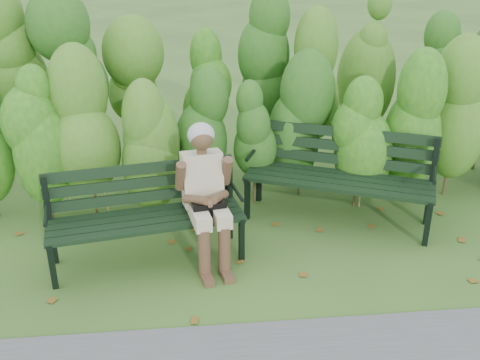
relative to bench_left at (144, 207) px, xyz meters
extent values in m
plane|color=#2F4A1E|center=(0.95, -0.23, -0.55)|extent=(80.00, 80.00, 0.00)
cylinder|color=#47381E|center=(-1.19, 1.07, -0.15)|extent=(0.03, 0.03, 0.80)
ellipsoid|color=#265B1A|center=(-1.19, 1.07, 0.49)|extent=(0.64, 0.64, 1.44)
cylinder|color=#47381E|center=(-0.58, 1.07, -0.15)|extent=(0.03, 0.03, 0.80)
ellipsoid|color=#265B1A|center=(-0.58, 1.07, 0.49)|extent=(0.64, 0.64, 1.44)
cylinder|color=#47381E|center=(0.04, 1.07, -0.15)|extent=(0.03, 0.03, 0.80)
ellipsoid|color=#265B1A|center=(0.04, 1.07, 0.49)|extent=(0.64, 0.64, 1.44)
cylinder|color=#47381E|center=(0.65, 1.07, -0.15)|extent=(0.03, 0.03, 0.80)
ellipsoid|color=#265B1A|center=(0.65, 1.07, 0.49)|extent=(0.64, 0.64, 1.44)
cylinder|color=#47381E|center=(1.26, 1.07, -0.15)|extent=(0.03, 0.03, 0.80)
ellipsoid|color=#265B1A|center=(1.26, 1.07, 0.49)|extent=(0.64, 0.64, 1.44)
cylinder|color=#47381E|center=(1.87, 1.07, -0.15)|extent=(0.03, 0.03, 0.80)
ellipsoid|color=#265B1A|center=(1.87, 1.07, 0.49)|extent=(0.64, 0.64, 1.44)
cylinder|color=#47381E|center=(2.48, 1.07, -0.15)|extent=(0.03, 0.03, 0.80)
ellipsoid|color=#265B1A|center=(2.48, 1.07, 0.49)|extent=(0.64, 0.64, 1.44)
cylinder|color=#47381E|center=(3.09, 1.07, -0.15)|extent=(0.03, 0.03, 0.80)
ellipsoid|color=#265B1A|center=(3.09, 1.07, 0.49)|extent=(0.64, 0.64, 1.44)
cylinder|color=#47381E|center=(3.71, 1.07, -0.15)|extent=(0.03, 0.03, 0.80)
ellipsoid|color=#265B1A|center=(3.71, 1.07, 0.49)|extent=(0.64, 0.64, 1.44)
cylinder|color=#47381E|center=(-1.74, 2.07, 0.00)|extent=(0.04, 0.04, 1.10)
ellipsoid|color=#24531B|center=(-1.74, 2.07, 0.88)|extent=(0.70, 0.70, 1.98)
cylinder|color=#47381E|center=(-0.97, 2.07, 0.00)|extent=(0.04, 0.04, 1.10)
ellipsoid|color=#24531B|center=(-0.97, 2.07, 0.88)|extent=(0.70, 0.70, 1.98)
cylinder|color=#47381E|center=(-0.20, 2.07, 0.00)|extent=(0.04, 0.04, 1.10)
ellipsoid|color=#24531B|center=(-0.20, 2.07, 0.88)|extent=(0.70, 0.70, 1.98)
cylinder|color=#47381E|center=(0.57, 2.07, 0.00)|extent=(0.04, 0.04, 1.10)
ellipsoid|color=#24531B|center=(0.57, 2.07, 0.88)|extent=(0.70, 0.70, 1.98)
cylinder|color=#47381E|center=(1.34, 2.07, 0.00)|extent=(0.04, 0.04, 1.10)
ellipsoid|color=#24531B|center=(1.34, 2.07, 0.88)|extent=(0.70, 0.70, 1.98)
cylinder|color=#47381E|center=(2.10, 2.07, 0.00)|extent=(0.04, 0.04, 1.10)
ellipsoid|color=#24531B|center=(2.10, 2.07, 0.88)|extent=(0.70, 0.70, 1.98)
cylinder|color=#47381E|center=(2.87, 2.07, 0.00)|extent=(0.04, 0.04, 1.10)
ellipsoid|color=#24531B|center=(2.87, 2.07, 0.88)|extent=(0.70, 0.70, 1.98)
cylinder|color=#47381E|center=(3.64, 2.07, 0.00)|extent=(0.04, 0.04, 1.10)
ellipsoid|color=#24531B|center=(3.64, 2.07, 0.88)|extent=(0.70, 0.70, 1.98)
cylinder|color=#47381E|center=(4.41, 2.07, 0.00)|extent=(0.04, 0.04, 1.10)
cube|color=brown|center=(0.52, 0.72, -0.55)|extent=(0.11, 0.11, 0.01)
cube|color=brown|center=(-0.78, -0.80, -0.55)|extent=(0.09, 0.11, 0.01)
cube|color=brown|center=(2.43, -0.68, -0.55)|extent=(0.10, 0.08, 0.01)
cube|color=brown|center=(-1.03, 0.14, -0.55)|extent=(0.11, 0.11, 0.01)
cube|color=brown|center=(2.61, -0.69, -0.55)|extent=(0.08, 0.10, 0.01)
cube|color=brown|center=(-1.35, -0.39, -0.55)|extent=(0.11, 0.11, 0.01)
cube|color=brown|center=(2.13, -0.95, -0.55)|extent=(0.10, 0.08, 0.01)
cube|color=brown|center=(2.27, 0.34, -0.55)|extent=(0.08, 0.10, 0.01)
cube|color=brown|center=(0.70, -1.40, -0.55)|extent=(0.10, 0.11, 0.01)
cube|color=brown|center=(1.10, -1.37, -0.55)|extent=(0.09, 0.10, 0.01)
cube|color=brown|center=(1.09, 0.57, -0.55)|extent=(0.10, 0.11, 0.01)
cube|color=brown|center=(0.22, 0.17, -0.55)|extent=(0.11, 0.11, 0.01)
cube|color=brown|center=(0.35, -0.68, -0.55)|extent=(0.10, 0.11, 0.01)
cube|color=brown|center=(-1.54, 0.43, -0.55)|extent=(0.11, 0.10, 0.01)
cube|color=brown|center=(0.06, -0.77, -0.55)|extent=(0.10, 0.11, 0.01)
cube|color=brown|center=(2.30, 0.68, -0.55)|extent=(0.11, 0.11, 0.01)
cube|color=brown|center=(-1.21, -0.68, -0.55)|extent=(0.11, 0.10, 0.01)
cube|color=brown|center=(0.54, -0.55, -0.55)|extent=(0.10, 0.11, 0.01)
cube|color=black|center=(0.05, -0.31, -0.08)|extent=(1.87, 0.44, 0.04)
cube|color=black|center=(0.03, -0.18, -0.08)|extent=(1.87, 0.44, 0.04)
cube|color=black|center=(0.01, -0.05, -0.08)|extent=(1.87, 0.44, 0.04)
cube|color=black|center=(-0.01, 0.08, -0.08)|extent=(1.87, 0.44, 0.04)
cube|color=black|center=(-0.03, 0.17, 0.03)|extent=(1.86, 0.38, 0.11)
cube|color=black|center=(-0.03, 0.19, 0.18)|extent=(1.86, 0.38, 0.11)
cube|color=black|center=(-0.04, 0.21, 0.32)|extent=(1.86, 0.38, 0.11)
cube|color=black|center=(-0.83, -0.47, -0.32)|extent=(0.06, 0.06, 0.47)
cube|color=black|center=(-0.91, -0.03, -0.08)|extent=(0.06, 0.06, 0.94)
cube|color=black|center=(-0.86, -0.27, -0.10)|extent=(0.14, 0.52, 0.04)
cylinder|color=black|center=(-0.85, -0.32, 0.13)|extent=(0.10, 0.39, 0.04)
cube|color=black|center=(0.94, -0.16, -0.32)|extent=(0.06, 0.06, 0.47)
cube|color=black|center=(0.86, 0.28, -0.08)|extent=(0.06, 0.06, 0.94)
cube|color=black|center=(0.90, 0.04, -0.10)|extent=(0.14, 0.52, 0.04)
cylinder|color=black|center=(0.91, -0.01, 0.13)|extent=(0.10, 0.39, 0.04)
cube|color=black|center=(1.99, 0.32, -0.04)|extent=(1.92, 0.93, 0.05)
cube|color=black|center=(2.05, 0.45, -0.04)|extent=(1.92, 0.93, 0.05)
cube|color=black|center=(2.11, 0.58, -0.04)|extent=(1.92, 0.93, 0.05)
cube|color=black|center=(2.16, 0.71, -0.04)|extent=(1.92, 0.93, 0.05)
cube|color=black|center=(2.21, 0.81, 0.08)|extent=(1.90, 0.87, 0.12)
cube|color=black|center=(2.21, 0.82, 0.24)|extent=(1.90, 0.87, 0.12)
cube|color=black|center=(2.22, 0.84, 0.40)|extent=(1.90, 0.87, 0.12)
cube|color=black|center=(1.09, 0.70, -0.30)|extent=(0.07, 0.07, 0.51)
cube|color=black|center=(1.29, 1.14, -0.04)|extent=(0.07, 0.07, 1.02)
cube|color=black|center=(1.18, 0.90, -0.06)|extent=(0.28, 0.54, 0.05)
cylinder|color=black|center=(1.16, 0.85, 0.18)|extent=(0.21, 0.41, 0.04)
cube|color=black|center=(2.88, -0.08, -0.30)|extent=(0.07, 0.07, 0.51)
cube|color=black|center=(3.08, 0.36, -0.04)|extent=(0.07, 0.07, 1.02)
cube|color=black|center=(2.97, 0.13, -0.06)|extent=(0.28, 0.54, 0.05)
cylinder|color=black|center=(2.95, 0.07, 0.18)|extent=(0.21, 0.41, 0.04)
cube|color=#C2B191|center=(0.53, -0.25, 0.01)|extent=(0.23, 0.47, 0.14)
cube|color=#C2B191|center=(0.72, -0.22, 0.01)|extent=(0.23, 0.47, 0.14)
cylinder|color=brown|center=(0.56, -0.43, -0.30)|extent=(0.14, 0.14, 0.51)
cylinder|color=brown|center=(0.75, -0.40, -0.30)|extent=(0.14, 0.14, 0.51)
cube|color=brown|center=(0.58, -0.52, -0.52)|extent=(0.13, 0.23, 0.06)
cube|color=brown|center=(0.77, -0.48, -0.52)|extent=(0.13, 0.23, 0.06)
cube|color=#C2B191|center=(0.57, 0.05, 0.26)|extent=(0.43, 0.33, 0.56)
cylinder|color=brown|center=(0.58, 0.03, 0.55)|extent=(0.10, 0.10, 0.11)
sphere|color=brown|center=(0.58, 0.02, 0.69)|extent=(0.23, 0.23, 0.23)
ellipsoid|color=gray|center=(0.58, 0.05, 0.72)|extent=(0.26, 0.25, 0.23)
cylinder|color=brown|center=(0.37, -0.07, 0.35)|extent=(0.13, 0.24, 0.33)
cylinder|color=brown|center=(0.81, 0.01, 0.35)|extent=(0.13, 0.24, 0.33)
cylinder|color=brown|center=(0.50, -0.19, 0.15)|extent=(0.27, 0.26, 0.14)
cylinder|color=brown|center=(0.72, -0.15, 0.15)|extent=(0.21, 0.30, 0.14)
sphere|color=brown|center=(0.63, -0.24, 0.13)|extent=(0.12, 0.12, 0.12)
cube|color=black|center=(0.62, -0.23, 0.06)|extent=(0.34, 0.18, 0.17)
camera|label=1|loc=(0.43, -4.95, 2.50)|focal=42.00mm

